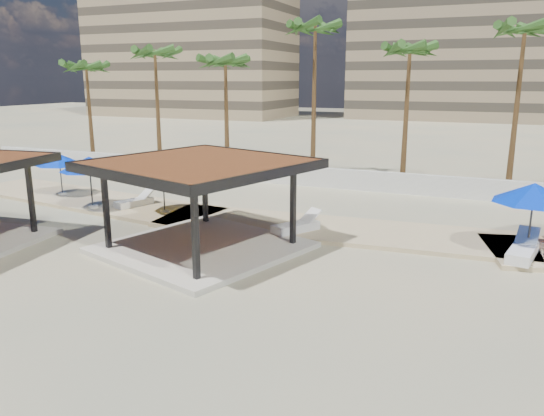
% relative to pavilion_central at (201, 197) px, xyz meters
% --- Properties ---
extents(ground, '(200.00, 200.00, 0.00)m').
position_rel_pavilion_central_xyz_m(ground, '(1.97, -2.57, -2.09)').
color(ground, '#C7B184').
rests_on(ground, ground).
extents(promenade, '(44.45, 7.97, 0.24)m').
position_rel_pavilion_central_xyz_m(promenade, '(3.97, 5.09, -2.03)').
color(promenade, '#C6B284').
rests_on(promenade, ground).
extents(boundary_wall, '(56.00, 0.30, 1.20)m').
position_rel_pavilion_central_xyz_m(boundary_wall, '(1.97, 13.43, -1.49)').
color(boundary_wall, silver).
rests_on(boundary_wall, ground).
extents(building_west, '(34.00, 16.00, 32.40)m').
position_rel_pavilion_central_xyz_m(building_west, '(-40.03, 65.43, 13.18)').
color(building_west, '#937F60').
rests_on(building_west, ground).
extents(building_mid, '(38.00, 16.00, 30.40)m').
position_rel_pavilion_central_xyz_m(building_mid, '(5.97, 75.43, 12.18)').
color(building_mid, '#847259').
rests_on(building_mid, ground).
extents(pavilion_central, '(8.65, 8.65, 3.50)m').
position_rel_pavilion_central_xyz_m(pavilion_central, '(0.00, 0.00, 0.00)').
color(pavilion_central, beige).
rests_on(pavilion_central, ground).
extents(umbrella_a, '(2.70, 2.70, 2.28)m').
position_rel_pavilion_central_xyz_m(umbrella_a, '(-11.85, 5.01, 0.05)').
color(umbrella_a, beige).
rests_on(umbrella_a, promenade).
extents(umbrella_b, '(3.04, 3.04, 2.28)m').
position_rel_pavilion_central_xyz_m(umbrella_b, '(-4.35, 3.90, 0.05)').
color(umbrella_b, beige).
rests_on(umbrella_b, promenade).
extents(umbrella_d, '(3.71, 3.71, 2.62)m').
position_rel_pavilion_central_xyz_m(umbrella_d, '(11.53, 3.99, 0.34)').
color(umbrella_d, beige).
rests_on(umbrella_d, promenade).
extents(umbrella_f, '(3.08, 3.08, 2.57)m').
position_rel_pavilion_central_xyz_m(umbrella_f, '(-8.16, 3.23, 0.30)').
color(umbrella_f, beige).
rests_on(umbrella_f, promenade).
extents(lounger_a, '(1.32, 2.16, 0.78)m').
position_rel_pavilion_central_xyz_m(lounger_a, '(-6.49, 4.40, -1.72)').
color(lounger_a, white).
rests_on(lounger_a, promenade).
extents(lounger_b, '(1.78, 2.27, 0.84)m').
position_rel_pavilion_central_xyz_m(lounger_b, '(2.68, 3.27, -1.71)').
color(lounger_b, white).
rests_on(lounger_b, promenade).
extents(lounger_c, '(1.20, 2.49, 0.90)m').
position_rel_pavilion_central_xyz_m(lounger_c, '(11.35, 3.29, -1.69)').
color(lounger_c, white).
rests_on(lounger_c, promenade).
extents(palm_a, '(3.00, 3.00, 8.12)m').
position_rel_pavilion_central_xyz_m(palm_a, '(-19.03, 15.73, 4.94)').
color(palm_a, brown).
rests_on(palm_a, ground).
extents(palm_b, '(3.00, 3.00, 9.04)m').
position_rel_pavilion_central_xyz_m(palm_b, '(-13.03, 16.13, 5.80)').
color(palm_b, brown).
rests_on(palm_b, ground).
extents(palm_c, '(3.00, 3.00, 8.35)m').
position_rel_pavilion_central_xyz_m(palm_c, '(-7.03, 15.53, 5.16)').
color(palm_c, brown).
rests_on(palm_c, ground).
extents(palm_d, '(3.00, 3.00, 10.37)m').
position_rel_pavilion_central_xyz_m(palm_d, '(-1.03, 16.33, 7.05)').
color(palm_d, brown).
rests_on(palm_d, ground).
extents(palm_e, '(3.00, 3.00, 8.92)m').
position_rel_pavilion_central_xyz_m(palm_e, '(4.97, 15.83, 5.69)').
color(palm_e, brown).
rests_on(palm_e, ground).
extents(palm_f, '(3.00, 3.00, 9.88)m').
position_rel_pavilion_central_xyz_m(palm_f, '(10.97, 16.03, 6.59)').
color(palm_f, brown).
rests_on(palm_f, ground).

